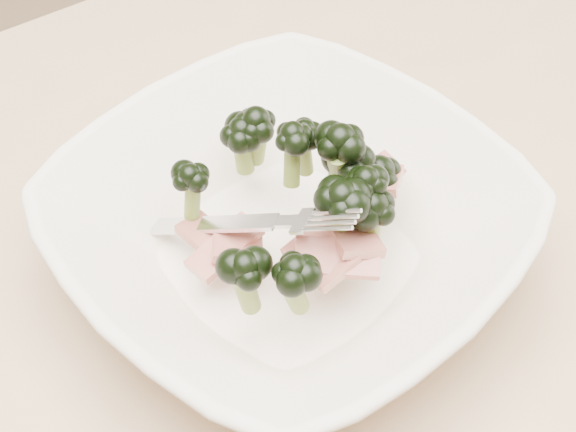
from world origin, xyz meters
The scene contains 2 objects.
dining_table centered at (0.00, 0.00, 0.65)m, with size 1.20×0.80×0.75m.
broccoli_dish centered at (0.11, 0.01, 0.79)m, with size 0.35×0.35×0.12m.
Camera 1 is at (-0.10, -0.28, 1.21)m, focal length 50.00 mm.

